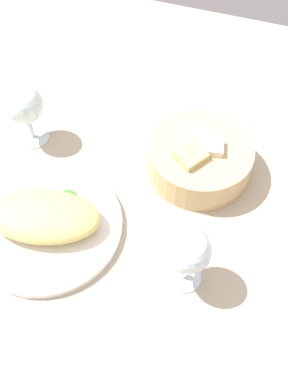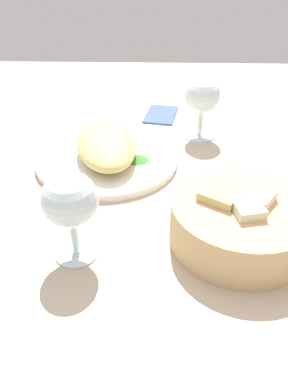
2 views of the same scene
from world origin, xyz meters
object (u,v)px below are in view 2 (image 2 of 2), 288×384
at_px(bread_basket, 240,222).
at_px(wine_glass_near, 70,203).
at_px(plate, 107,159).
at_px(wine_glass_far, 202,98).
at_px(folded_napkin, 161,114).

relative_size(bread_basket, wine_glass_near, 1.52).
bearing_deg(plate, wine_glass_far, 122.48).
distance_m(wine_glass_near, folded_napkin, 0.51).
height_order(plate, wine_glass_far, wine_glass_far).
relative_size(plate, bread_basket, 1.38).
height_order(plate, wine_glass_near, wine_glass_near).
xyz_separation_m(wine_glass_near, wine_glass_far, (-0.38, 0.20, -0.00)).
xyz_separation_m(bread_basket, folded_napkin, (-0.45, -0.11, -0.03)).
xyz_separation_m(plate, bread_basket, (0.22, 0.21, 0.03)).
bearing_deg(wine_glass_far, plate, -57.52).
relative_size(wine_glass_far, folded_napkin, 1.17).
relative_size(wine_glass_near, wine_glass_far, 1.01).
height_order(bread_basket, folded_napkin, bread_basket).
xyz_separation_m(wine_glass_far, folded_napkin, (-0.11, -0.08, -0.08)).
xyz_separation_m(wine_glass_near, folded_napkin, (-0.49, 0.12, -0.08)).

